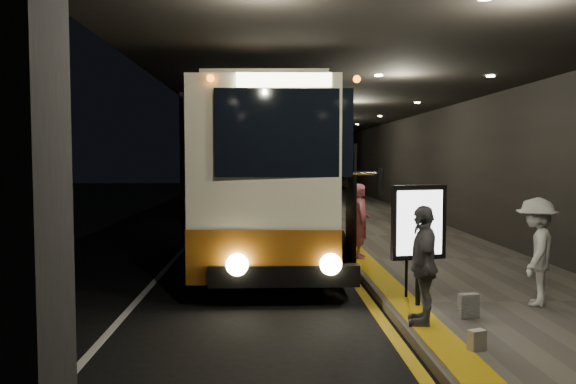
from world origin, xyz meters
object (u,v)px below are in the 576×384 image
object	(u,v)px
coach_second	(274,171)
bag_polka	(468,306)
passenger_waiting_grey	(423,265)
passenger_waiting_white	(536,251)
coach_main	(276,182)
info_sign	(419,225)
stanchion_post	(406,266)
passenger_boarding	(360,221)
bag_plain	(477,340)
coach_third	(271,168)

from	to	relation	value
coach_second	bag_polka	world-z (taller)	coach_second
passenger_waiting_grey	passenger_waiting_white	bearing A→B (deg)	126.72
coach_second	passenger_waiting_white	size ratio (longest dim) A/B	7.18
coach_main	coach_second	xyz separation A→B (m)	(0.14, 13.96, -0.01)
info_sign	stanchion_post	distance (m)	0.97
coach_main	bag_polka	distance (m)	8.02
coach_second	passenger_boarding	bearing A→B (deg)	-87.48
passenger_waiting_white	stanchion_post	distance (m)	2.12
passenger_waiting_grey	stanchion_post	xyz separation A→B (m)	(0.15, 1.55, -0.32)
passenger_boarding	bag_plain	distance (m)	6.60
coach_second	passenger_boarding	xyz separation A→B (m)	(1.83, -16.23, -0.84)
bag_polka	bag_plain	world-z (taller)	bag_polka
coach_second	info_sign	distance (m)	20.72
info_sign	passenger_waiting_grey	bearing A→B (deg)	-113.32
bag_plain	bag_polka	bearing A→B (deg)	73.71
coach_main	passenger_waiting_grey	size ratio (longest dim) A/B	7.40
passenger_waiting_grey	stanchion_post	world-z (taller)	passenger_waiting_grey
info_sign	coach_second	bearing A→B (deg)	83.76
bag_polka	coach_third	bearing A→B (deg)	94.43
coach_third	passenger_waiting_white	world-z (taller)	coach_third
passenger_waiting_white	bag_plain	distance (m)	2.91
coach_second	bag_plain	bearing A→B (deg)	-88.42
passenger_boarding	stanchion_post	bearing A→B (deg)	-171.15
passenger_boarding	passenger_waiting_grey	world-z (taller)	passenger_boarding
passenger_waiting_white	coach_second	bearing A→B (deg)	-137.07
bag_polka	stanchion_post	xyz separation A→B (m)	(-0.63, 1.26, 0.36)
coach_third	bag_plain	bearing A→B (deg)	-88.31
coach_third	passenger_boarding	bearing A→B (deg)	-88.22
bag_polka	bag_plain	xyz separation A→B (m)	(-0.42, -1.45, -0.05)
passenger_waiting_grey	stanchion_post	distance (m)	1.59
passenger_boarding	stanchion_post	xyz separation A→B (m)	(0.15, -3.83, -0.36)
passenger_boarding	bag_polka	bearing A→B (deg)	-164.62
passenger_waiting_white	bag_polka	size ratio (longest dim) A/B	4.85
coach_third	bag_plain	world-z (taller)	coach_third
stanchion_post	coach_third	bearing A→B (deg)	93.50
passenger_waiting_grey	bag_polka	bearing A→B (deg)	122.43
bag_plain	coach_second	bearing A→B (deg)	95.51
passenger_boarding	bag_polka	size ratio (longest dim) A/B	4.94
coach_main	passenger_boarding	world-z (taller)	coach_main
stanchion_post	bag_polka	bearing A→B (deg)	-63.19
coach_second	passenger_waiting_white	world-z (taller)	coach_second
coach_main	coach_third	distance (m)	27.14
passenger_boarding	passenger_waiting_grey	bearing A→B (deg)	-173.39
bag_plain	coach_third	bearing A→B (deg)	93.58
bag_plain	info_sign	xyz separation A→B (m)	(-0.16, 2.15, 1.21)
passenger_waiting_white	passenger_boarding	bearing A→B (deg)	-121.80
coach_main	stanchion_post	bearing A→B (deg)	-67.62
bag_polka	coach_main	bearing A→B (deg)	110.59
passenger_waiting_white	bag_plain	xyz separation A→B (m)	(-1.80, -2.15, -0.75)
coach_main	stanchion_post	size ratio (longest dim) A/B	11.78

